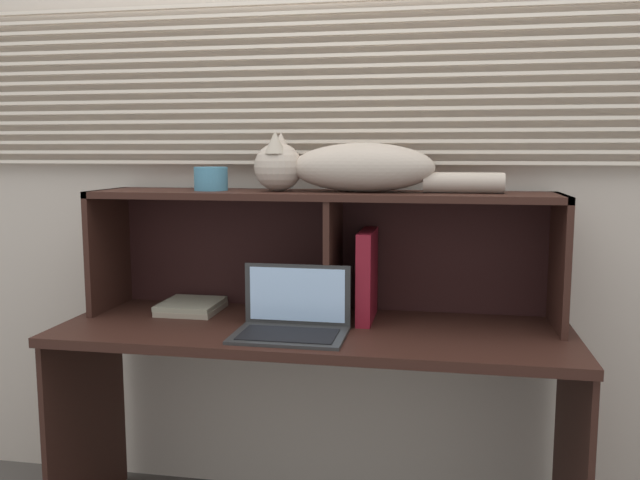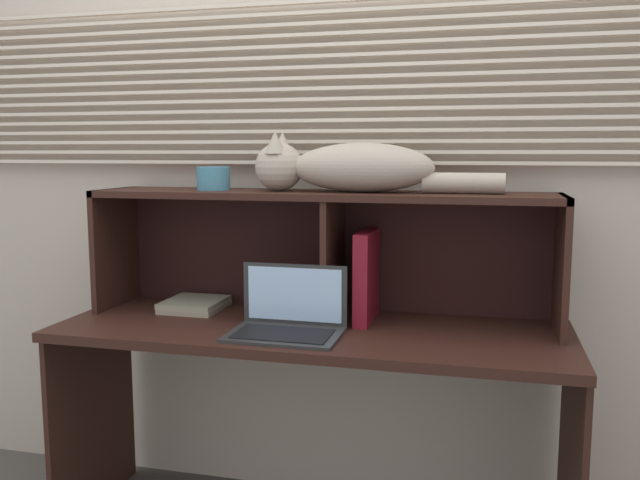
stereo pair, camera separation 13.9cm
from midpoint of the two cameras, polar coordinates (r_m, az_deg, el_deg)
name	(u,v)px [view 1 (the left image)]	position (r m, az deg, el deg)	size (l,w,h in m)	color
back_panel_with_blinds	(330,149)	(2.32, -0.84, 7.84)	(4.40, 0.08, 2.50)	beige
desk	(313,365)	(2.12, -2.51, -10.76)	(1.59, 0.56, 0.71)	#321A13
hutch_shelf_unit	(323,228)	(2.18, -1.56, 1.06)	(1.51, 0.30, 0.41)	#321A13
cat	(347,167)	(2.11, 0.45, 6.28)	(0.79, 0.18, 0.19)	#B5A492
laptop	(292,321)	(2.00, -4.44, -6.96)	(0.33, 0.23, 0.20)	#2C2C2C
binder_upright	(367,275)	(2.14, 2.23, -3.06)	(0.05, 0.24, 0.29)	maroon
book_stack	(191,306)	(2.33, -12.73, -5.62)	(0.19, 0.21, 0.03)	gray
small_basket	(211,179)	(2.24, -11.15, 5.20)	(0.11, 0.11, 0.08)	teal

